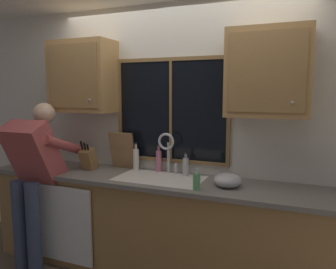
% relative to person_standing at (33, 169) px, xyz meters
% --- Properties ---
extents(back_wall, '(5.93, 0.12, 2.55)m').
position_rel_person_standing_xyz_m(back_wall, '(1.22, 0.70, 0.30)').
color(back_wall, silver).
rests_on(back_wall, floor).
extents(window_glass, '(1.10, 0.02, 0.95)m').
position_rel_person_standing_xyz_m(window_glass, '(1.17, 0.63, 0.55)').
color(window_glass, black).
extents(window_frame_top, '(1.17, 0.02, 0.04)m').
position_rel_person_standing_xyz_m(window_frame_top, '(1.17, 0.62, 1.04)').
color(window_frame_top, olive).
extents(window_frame_bottom, '(1.17, 0.02, 0.04)m').
position_rel_person_standing_xyz_m(window_frame_bottom, '(1.17, 0.62, 0.06)').
color(window_frame_bottom, olive).
extents(window_frame_left, '(0.03, 0.02, 0.95)m').
position_rel_person_standing_xyz_m(window_frame_left, '(0.60, 0.62, 0.55)').
color(window_frame_left, olive).
extents(window_frame_right, '(0.03, 0.02, 0.95)m').
position_rel_person_standing_xyz_m(window_frame_right, '(1.73, 0.62, 0.55)').
color(window_frame_right, olive).
extents(window_mullion_center, '(0.02, 0.02, 0.95)m').
position_rel_person_standing_xyz_m(window_mullion_center, '(1.17, 0.62, 0.55)').
color(window_mullion_center, olive).
extents(lower_cabinet_run, '(3.53, 0.58, 0.88)m').
position_rel_person_standing_xyz_m(lower_cabinet_run, '(1.22, 0.35, -0.54)').
color(lower_cabinet_run, '#A07744').
rests_on(lower_cabinet_run, floor).
extents(countertop, '(3.59, 0.62, 0.04)m').
position_rel_person_standing_xyz_m(countertop, '(1.22, 0.33, -0.08)').
color(countertop, slate).
rests_on(countertop, lower_cabinet_run).
extents(dishwasher_front, '(0.60, 0.02, 0.74)m').
position_rel_person_standing_xyz_m(dishwasher_front, '(0.32, 0.03, -0.52)').
color(dishwasher_front, white).
extents(upper_cabinet_left, '(0.66, 0.36, 0.72)m').
position_rel_person_standing_xyz_m(upper_cabinet_left, '(0.25, 0.47, 0.88)').
color(upper_cabinet_left, '#B2844C').
extents(upper_cabinet_right, '(0.66, 0.36, 0.72)m').
position_rel_person_standing_xyz_m(upper_cabinet_right, '(2.08, 0.47, 0.88)').
color(upper_cabinet_right, '#B2844C').
extents(sink, '(0.80, 0.46, 0.21)m').
position_rel_person_standing_xyz_m(sink, '(1.17, 0.34, -0.15)').
color(sink, white).
rests_on(sink, lower_cabinet_run).
extents(faucet, '(0.18, 0.09, 0.40)m').
position_rel_person_standing_xyz_m(faucet, '(1.17, 0.52, 0.20)').
color(faucet, silver).
rests_on(faucet, countertop).
extents(person_standing, '(0.53, 0.66, 1.60)m').
position_rel_person_standing_xyz_m(person_standing, '(0.00, 0.00, 0.00)').
color(person_standing, '#384260').
rests_on(person_standing, floor).
extents(knife_block, '(0.12, 0.18, 0.32)m').
position_rel_person_standing_xyz_m(knife_block, '(0.36, 0.38, 0.05)').
color(knife_block, olive).
rests_on(knife_block, countertop).
extents(cutting_board, '(0.27, 0.10, 0.38)m').
position_rel_person_standing_xyz_m(cutting_board, '(0.66, 0.55, 0.13)').
color(cutting_board, '#997047').
rests_on(cutting_board, countertop).
extents(mixing_bowl, '(0.23, 0.23, 0.12)m').
position_rel_person_standing_xyz_m(mixing_bowl, '(1.80, 0.32, -0.00)').
color(mixing_bowl, '#B7B7BC').
rests_on(mixing_bowl, countertop).
extents(soap_dispenser, '(0.06, 0.07, 0.19)m').
position_rel_person_standing_xyz_m(soap_dispenser, '(1.59, 0.13, 0.02)').
color(soap_dispenser, '#59A566').
rests_on(soap_dispenser, countertop).
extents(bottle_green_glass, '(0.06, 0.06, 0.28)m').
position_rel_person_standing_xyz_m(bottle_green_glass, '(0.82, 0.54, 0.06)').
color(bottle_green_glass, silver).
rests_on(bottle_green_glass, countertop).
extents(bottle_tall_clear, '(0.05, 0.05, 0.27)m').
position_rel_person_standing_xyz_m(bottle_tall_clear, '(1.06, 0.58, 0.06)').
color(bottle_tall_clear, pink).
rests_on(bottle_tall_clear, countertop).
extents(bottle_amber_small, '(0.05, 0.05, 0.22)m').
position_rel_person_standing_xyz_m(bottle_amber_small, '(1.36, 0.52, 0.04)').
color(bottle_amber_small, '#B7B7BC').
rests_on(bottle_amber_small, countertop).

